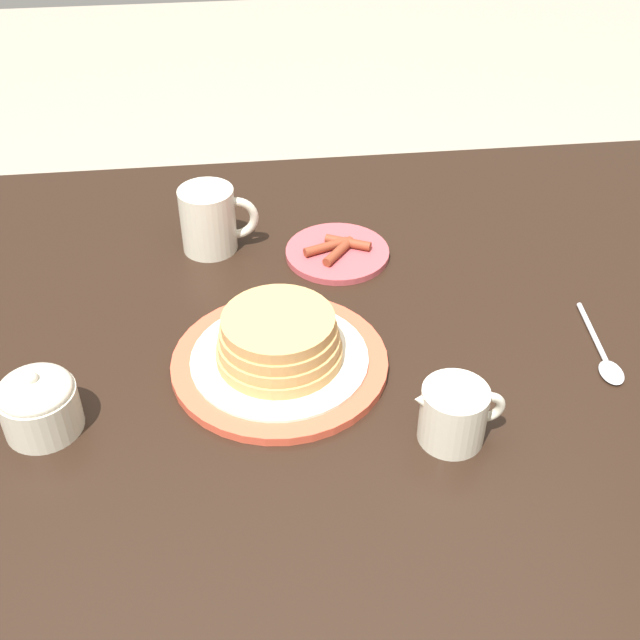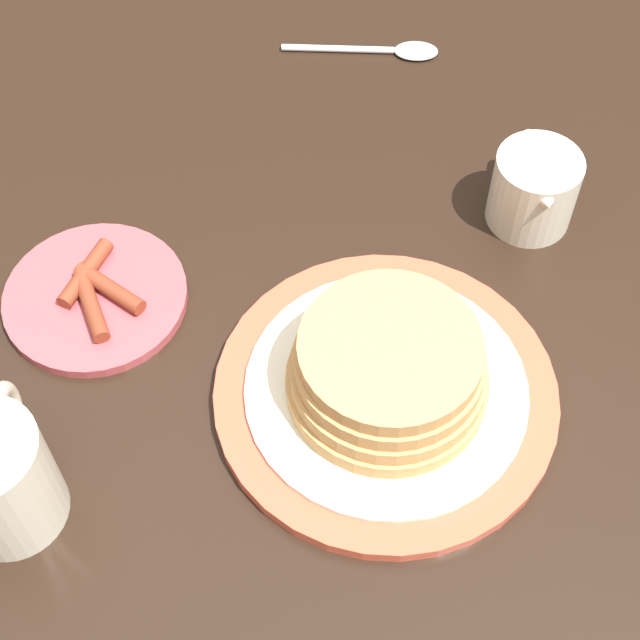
# 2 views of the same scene
# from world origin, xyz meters

# --- Properties ---
(dining_table) EXTENTS (1.42, 1.01, 0.77)m
(dining_table) POSITION_xyz_m (0.00, 0.00, 0.66)
(dining_table) COLOR black
(dining_table) RESTS_ON ground_plane
(pancake_plate) EXTENTS (0.27, 0.27, 0.08)m
(pancake_plate) POSITION_xyz_m (-0.04, -0.05, 0.80)
(pancake_plate) COLOR #DB5138
(pancake_plate) RESTS_ON dining_table
(side_plate_bacon) EXTENTS (0.16, 0.16, 0.02)m
(side_plate_bacon) POSITION_xyz_m (0.06, 0.19, 0.77)
(side_plate_bacon) COLOR #B2474C
(side_plate_bacon) RESTS_ON dining_table
(coffee_mug) EXTENTS (0.12, 0.08, 0.10)m
(coffee_mug) POSITION_xyz_m (-0.12, 0.23, 0.82)
(coffee_mug) COLOR beige
(coffee_mug) RESTS_ON dining_table
(creamer_pitcher) EXTENTS (0.11, 0.08, 0.08)m
(creamer_pitcher) POSITION_xyz_m (0.14, -0.20, 0.81)
(creamer_pitcher) COLOR beige
(creamer_pitcher) RESTS_ON dining_table
(sugar_bowl) EXTENTS (0.09, 0.09, 0.09)m
(sugar_bowl) POSITION_xyz_m (-0.32, -0.13, 0.81)
(sugar_bowl) COLOR beige
(sugar_bowl) RESTS_ON dining_table
(spoon) EXTENTS (0.03, 0.16, 0.01)m
(spoon) POSITION_xyz_m (0.37, -0.09, 0.77)
(spoon) COLOR silver
(spoon) RESTS_ON dining_table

